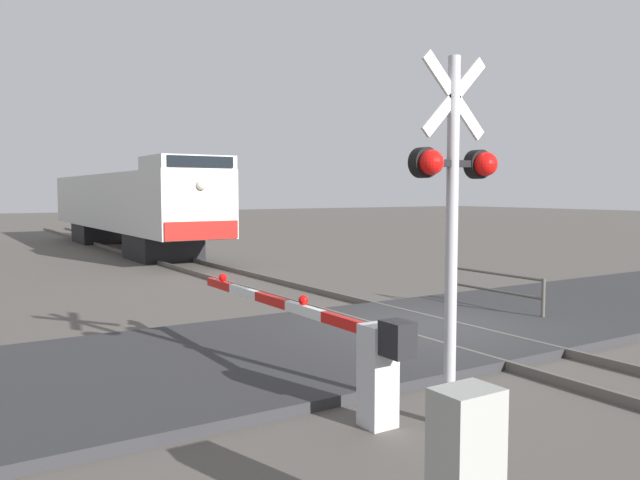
{
  "coord_description": "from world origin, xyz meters",
  "views": [
    {
      "loc": [
        -8.26,
        -9.15,
        2.74
      ],
      "look_at": [
        -0.93,
        2.4,
        1.7
      ],
      "focal_mm": 35.49,
      "sensor_mm": 36.0,
      "label": 1
    }
  ],
  "objects_px": {
    "locomotive": "(128,205)",
    "guard_railing": "(493,286)",
    "crossing_signal": "(454,197)",
    "crossing_gate": "(345,346)"
  },
  "relations": [
    {
      "from": "crossing_signal",
      "to": "locomotive",
      "type": "bearing_deg",
      "value": 82.79
    },
    {
      "from": "locomotive",
      "to": "guard_railing",
      "type": "height_order",
      "value": "locomotive"
    },
    {
      "from": "locomotive",
      "to": "crossing_signal",
      "type": "bearing_deg",
      "value": -97.21
    },
    {
      "from": "crossing_signal",
      "to": "crossing_gate",
      "type": "relative_size",
      "value": 0.77
    },
    {
      "from": "crossing_signal",
      "to": "crossing_gate",
      "type": "bearing_deg",
      "value": 121.81
    },
    {
      "from": "locomotive",
      "to": "guard_railing",
      "type": "distance_m",
      "value": 20.28
    },
    {
      "from": "locomotive",
      "to": "crossing_signal",
      "type": "distance_m",
      "value": 24.83
    },
    {
      "from": "locomotive",
      "to": "crossing_gate",
      "type": "relative_size",
      "value": 3.42
    },
    {
      "from": "crossing_gate",
      "to": "guard_railing",
      "type": "bearing_deg",
      "value": 28.12
    },
    {
      "from": "guard_railing",
      "to": "crossing_gate",
      "type": "bearing_deg",
      "value": -151.88
    }
  ]
}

